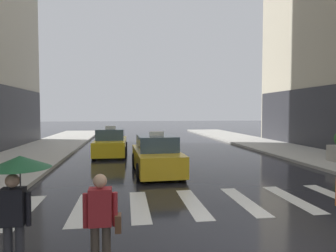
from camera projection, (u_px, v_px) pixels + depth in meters
name	position (u px, v px, depth m)	size (l,w,h in m)	color
ground_plane	(269.00, 251.00, 5.49)	(160.00, 160.00, 0.00)	black
crosswalk_markings	(219.00, 202.00, 8.45)	(11.30, 2.80, 0.01)	silver
taxi_lead	(156.00, 156.00, 12.63)	(2.06, 4.60, 1.80)	gold
taxi_second	(111.00, 143.00, 17.68)	(2.00, 4.57, 1.80)	yellow
pedestrian_with_umbrella	(18.00, 182.00, 4.62)	(0.96, 0.96, 1.94)	#333338
pedestrian_with_handbag	(101.00, 218.00, 4.63)	(0.60, 0.24, 1.65)	#473D33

